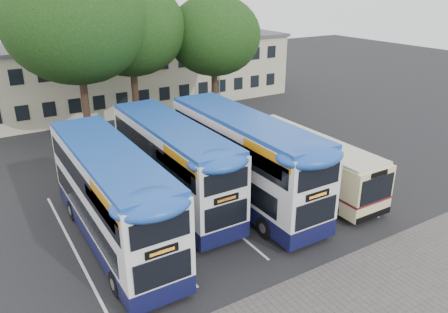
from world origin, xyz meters
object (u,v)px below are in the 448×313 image
object	(u,v)px
bus_dd_mid	(172,160)
bus_single	(306,159)
tree_mid	(130,29)
tree_right	(214,36)
bus_dd_right	(243,155)
lamp_post	(219,57)
tree_left	(76,23)
bus_dd_left	(111,193)

from	to	relation	value
bus_dd_mid	bus_single	world-z (taller)	bus_dd_mid
tree_mid	bus_dd_mid	bearing A→B (deg)	-101.61
tree_right	bus_dd_right	size ratio (longest dim) A/B	0.91
lamp_post	bus_dd_right	xyz separation A→B (m)	(-7.60, -15.15, -2.47)
bus_dd_right	bus_single	xyz separation A→B (m)	(4.10, -0.44, -0.92)
tree_left	tree_right	xyz separation A→B (m)	(10.19, -0.17, -1.42)
tree_mid	tree_right	distance (m)	6.37
tree_right	bus_single	size ratio (longest dim) A/B	1.03
bus_dd_right	bus_single	size ratio (longest dim) A/B	1.13
tree_right	bus_dd_left	xyz separation A→B (m)	(-12.52, -12.35, -4.80)
tree_mid	bus_single	xyz separation A→B (m)	(5.09, -13.54, -6.36)
tree_mid	bus_dd_mid	xyz separation A→B (m)	(-2.35, -11.43, -5.59)
bus_dd_left	bus_dd_mid	size ratio (longest dim) A/B	1.02
tree_right	bus_dd_left	bearing A→B (deg)	-135.38
tree_mid	bus_dd_mid	size ratio (longest dim) A/B	1.07
bus_dd_left	bus_dd_mid	xyz separation A→B (m)	(3.96, 2.11, -0.04)
tree_left	bus_dd_right	world-z (taller)	tree_left
bus_dd_mid	tree_left	bearing A→B (deg)	98.90
tree_mid	bus_single	world-z (taller)	tree_mid
lamp_post	bus_dd_left	size ratio (longest dim) A/B	0.83
tree_right	bus_dd_right	distance (m)	13.82
bus_dd_left	bus_dd_right	distance (m)	7.31
tree_left	tree_right	size ratio (longest dim) A/B	1.22
bus_dd_mid	bus_single	xyz separation A→B (m)	(7.44, -2.12, -0.77)
tree_left	bus_dd_mid	xyz separation A→B (m)	(1.63, -10.41, -6.25)
lamp_post	bus_dd_right	distance (m)	17.13
tree_left	bus_dd_right	size ratio (longest dim) A/B	1.12
tree_left	bus_dd_left	size ratio (longest dim) A/B	1.16
tree_right	bus_dd_mid	world-z (taller)	tree_right
bus_dd_right	bus_single	world-z (taller)	bus_dd_right
lamp_post	tree_mid	bearing A→B (deg)	-166.56
bus_dd_left	bus_single	xyz separation A→B (m)	(11.40, -0.00, -0.81)
lamp_post	bus_dd_mid	xyz separation A→B (m)	(-10.94, -13.48, -2.62)
lamp_post	bus_single	world-z (taller)	lamp_post
lamp_post	bus_dd_left	distance (m)	21.72
lamp_post	tree_left	size ratio (longest dim) A/B	0.71
tree_mid	bus_dd_mid	distance (m)	12.94
lamp_post	tree_right	distance (m)	4.59
lamp_post	bus_dd_left	world-z (taller)	lamp_post
bus_dd_right	bus_single	bearing A→B (deg)	-6.19
lamp_post	tree_mid	world-z (taller)	tree_mid
tree_mid	bus_single	distance (m)	15.80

